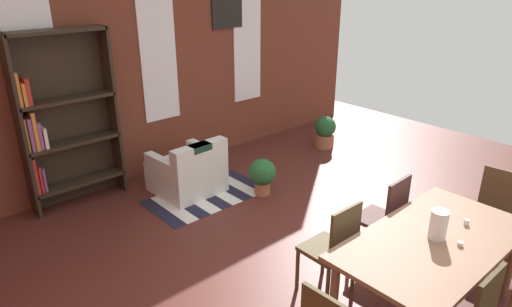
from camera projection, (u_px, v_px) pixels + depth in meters
name	position (u px, v px, depth m)	size (l,w,h in m)	color
ground_plane	(376.00, 286.00, 4.26)	(9.68, 9.68, 0.00)	#51231D
back_wall_brick	(156.00, 53.00, 6.23)	(7.91, 0.12, 3.40)	brown
window_pane_0	(32.00, 55.00, 5.12)	(0.55, 0.02, 2.21)	white
window_pane_1	(157.00, 41.00, 6.11)	(0.55, 0.02, 2.21)	white
window_pane_2	(247.00, 31.00, 7.11)	(0.55, 0.02, 2.21)	white
dining_table	(433.00, 248.00, 3.66)	(1.76, 0.94, 0.76)	brown
vase_on_table	(439.00, 225.00, 3.60)	(0.14, 0.14, 0.24)	silver
tealight_candle_0	(466.00, 222.00, 3.82)	(0.04, 0.04, 0.05)	silver
tealight_candle_1	(460.00, 244.00, 3.53)	(0.04, 0.04, 0.03)	silver
dining_chair_head_right	(493.00, 213.00, 4.50)	(0.44, 0.44, 0.95)	#46311D
dining_chair_far_right	(385.00, 216.00, 4.45)	(0.42, 0.42, 0.95)	#422724
dining_chair_far_left	(334.00, 247.00, 3.96)	(0.40, 0.40, 0.95)	#4A3C24
bookshelf_tall	(61.00, 121.00, 5.39)	(1.15, 0.28, 2.16)	#2D2319
armchair_white	(188.00, 172.00, 5.98)	(0.83, 0.83, 0.75)	silver
potted_plant_by_shelf	(325.00, 131.00, 7.50)	(0.35, 0.35, 0.53)	#9E6042
potted_plant_corner	(262.00, 174.00, 5.91)	(0.36, 0.36, 0.49)	#9E6042
striped_rug	(207.00, 195.00, 5.96)	(1.54, 0.87, 0.01)	#1E1E33
framed_picture	(227.00, 3.00, 6.69)	(0.56, 0.03, 0.72)	black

